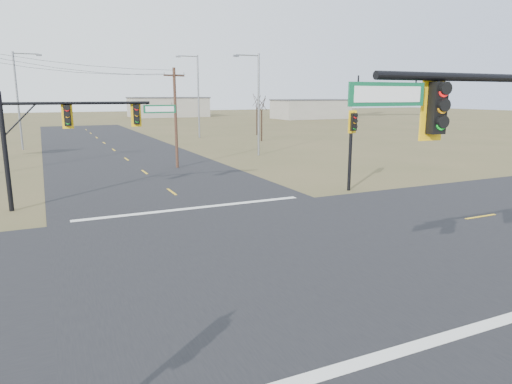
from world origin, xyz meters
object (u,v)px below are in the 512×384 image
mast_arm_far (75,123)px  streetlight_c (20,95)px  utility_pole_near (176,116)px  streetlight_a (257,99)px  bare_tree_d (257,100)px  bare_tree_c (262,102)px  pedestal_signal_ne (352,134)px  streetlight_b (197,92)px

mast_arm_far → streetlight_c: bearing=104.8°
utility_pole_near → streetlight_c: (-11.50, 19.56, 1.60)m
streetlight_a → bare_tree_d: size_ratio=1.53×
bare_tree_c → utility_pole_near: bearing=-132.8°
utility_pole_near → bare_tree_c: utility_pole_near is taller
bare_tree_d → bare_tree_c: bearing=-111.4°
bare_tree_c → bare_tree_d: 9.18m
mast_arm_far → pedestal_signal_ne: 15.65m
pedestal_signal_ne → utility_pole_near: (-7.18, 13.32, 0.64)m
streetlight_a → bare_tree_c: bearing=48.3°
pedestal_signal_ne → streetlight_c: streetlight_c is taller
streetlight_b → streetlight_c: streetlight_b is taller
streetlight_c → mast_arm_far: bearing=-85.1°
utility_pole_near → pedestal_signal_ne: bearing=-61.7°
streetlight_c → bare_tree_c: streetlight_c is taller
streetlight_a → streetlight_b: streetlight_b is taller
pedestal_signal_ne → streetlight_b: (2.63, 38.31, 2.70)m
streetlight_c → streetlight_b: bearing=12.7°
streetlight_a → streetlight_c: bearing=129.6°
pedestal_signal_ne → streetlight_b: bearing=87.9°
streetlight_b → bare_tree_d: (9.30, 0.57, -1.16)m
streetlight_a → streetlight_c: streetlight_c is taller
streetlight_c → bare_tree_d: 31.21m
pedestal_signal_ne → bare_tree_c: bearing=76.0°
streetlight_a → pedestal_signal_ne: bearing=-110.4°
streetlight_b → streetlight_c: 22.00m
streetlight_c → streetlight_a: bearing=-38.0°
pedestal_signal_ne → bare_tree_d: size_ratio=0.78×
utility_pole_near → streetlight_b: size_ratio=0.71×
pedestal_signal_ne → utility_pole_near: utility_pole_near is taller
streetlight_c → bare_tree_c: bearing=-7.0°
streetlight_b → utility_pole_near: bearing=-99.6°
bare_tree_c → streetlight_a: bearing=-117.7°
utility_pole_near → streetlight_a: (9.14, 4.37, 1.24)m
streetlight_a → bare_tree_d: 23.43m
streetlight_a → bare_tree_d: (9.98, 21.19, -0.34)m
bare_tree_c → streetlight_b: bearing=126.7°
streetlight_c → bare_tree_d: size_ratio=1.63×
streetlight_a → mast_arm_far: bearing=-154.0°
mast_arm_far → streetlight_b: bearing=71.2°
utility_pole_near → streetlight_c: 22.74m
mast_arm_far → streetlight_a: 22.56m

